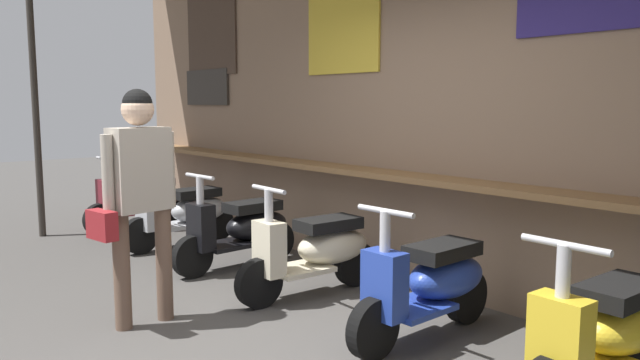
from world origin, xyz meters
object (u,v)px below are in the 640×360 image
object	(u,v)px
scooter_blue	(431,283)
scooter_yellow	(607,333)
scooter_silver	(186,212)
scooter_maroon	(143,200)
shopper_browsing	(138,182)
scooter_black	(243,228)
scooter_cream	(317,250)

from	to	relation	value
scooter_blue	scooter_yellow	xyz separation A→B (m)	(1.22, 0.00, 0.00)
scooter_silver	scooter_blue	bearing A→B (deg)	86.75
scooter_maroon	shopper_browsing	size ratio (longest dim) A/B	0.81
scooter_maroon	shopper_browsing	world-z (taller)	shopper_browsing
scooter_silver	scooter_black	size ratio (longest dim) A/B	1.00
scooter_blue	shopper_browsing	size ratio (longest dim) A/B	0.81
scooter_cream	scooter_yellow	xyz separation A→B (m)	(2.47, 0.00, 0.00)
scooter_maroon	scooter_black	bearing A→B (deg)	87.02
scooter_yellow	scooter_cream	bearing A→B (deg)	-88.50
scooter_blue	scooter_yellow	distance (m)	1.22
scooter_black	scooter_blue	distance (m)	2.40
scooter_cream	scooter_yellow	distance (m)	2.47
scooter_black	shopper_browsing	distance (m)	1.83
shopper_browsing	scooter_black	bearing A→B (deg)	112.51
scooter_cream	scooter_yellow	bearing A→B (deg)	92.97
scooter_cream	shopper_browsing	xyz separation A→B (m)	(-0.27, -1.45, 0.67)
scooter_yellow	shopper_browsing	distance (m)	3.17
scooter_black	shopper_browsing	bearing A→B (deg)	29.05
scooter_blue	shopper_browsing	distance (m)	2.20
scooter_maroon	scooter_yellow	xyz separation A→B (m)	(6.01, 0.00, 0.00)
scooter_maroon	scooter_cream	world-z (taller)	same
scooter_silver	shopper_browsing	world-z (taller)	shopper_browsing
scooter_cream	scooter_blue	bearing A→B (deg)	92.97
scooter_black	scooter_yellow	size ratio (longest dim) A/B	1.00
scooter_maroon	scooter_black	world-z (taller)	same
scooter_blue	scooter_black	bearing A→B (deg)	-91.61
shopper_browsing	scooter_maroon	bearing A→B (deg)	147.09
scooter_cream	shopper_browsing	bearing A→B (deg)	-7.66
scooter_cream	scooter_silver	bearing A→B (deg)	-87.03
scooter_black	scooter_yellow	world-z (taller)	same
scooter_black	shopper_browsing	xyz separation A→B (m)	(0.89, -1.45, 0.67)
scooter_maroon	scooter_cream	distance (m)	3.54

